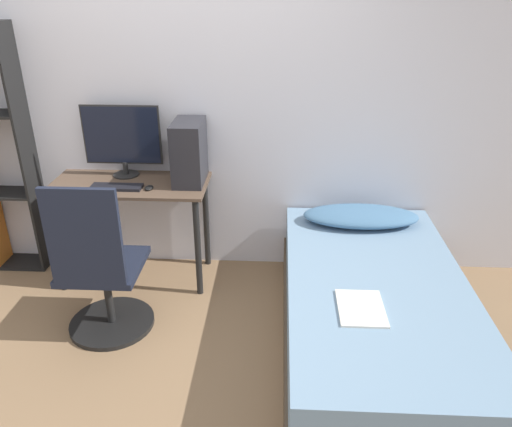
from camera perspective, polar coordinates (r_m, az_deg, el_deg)
The scene contains 11 objects.
ground_plane at distance 2.99m, azimuth -12.69°, elevation -18.54°, with size 14.00×14.00×0.00m, color #846647.
wall_back at distance 3.63m, azimuth -8.98°, elevation 12.30°, with size 8.00×0.05×2.50m.
desk at distance 3.64m, azimuth -14.10°, elevation 1.49°, with size 1.09×0.51×0.76m.
office_chair at distance 3.19m, azimuth -17.28°, elevation -7.09°, with size 0.54×0.54×1.05m.
bed at distance 3.09m, azimuth 13.29°, elevation -11.23°, with size 1.06×1.99×0.49m.
pillow at distance 3.56m, azimuth 11.89°, elevation -0.29°, with size 0.80×0.36×0.11m.
magazine at distance 2.69m, azimuth 11.91°, elevation -10.53°, with size 0.24×0.32×0.01m.
monitor at distance 3.66m, azimuth -15.06°, elevation 8.35°, with size 0.55×0.18×0.51m.
keyboard at distance 3.51m, azimuth -15.67°, elevation 2.93°, with size 0.35×0.12×0.02m.
pc_tower at distance 3.47m, azimuth -7.65°, elevation 6.97°, with size 0.20×0.36×0.43m.
mouse at distance 3.45m, azimuth -12.14°, elevation 2.90°, with size 0.06×0.09×0.02m.
Camera 1 is at (0.73, -2.07, 2.04)m, focal length 35.00 mm.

